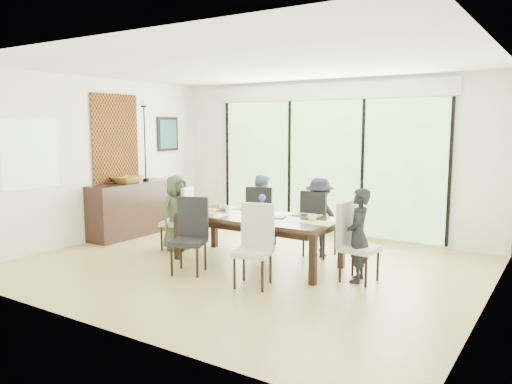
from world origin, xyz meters
The scene contains 62 objects.
floor centered at (0.00, 0.00, -0.01)m, with size 6.00×5.00×0.01m, color olive.
ceiling centered at (0.00, 0.00, 2.71)m, with size 6.00×5.00×0.01m, color white.
wall_back centered at (0.00, 2.51, 1.35)m, with size 6.00×0.02×2.70m, color white.
wall_front centered at (0.00, -2.51, 1.35)m, with size 6.00×0.02×2.70m, color beige.
wall_left centered at (-3.01, 0.00, 1.35)m, with size 0.02×5.00×2.70m, color white.
wall_right centered at (3.01, 0.00, 1.35)m, with size 0.02×5.00×2.70m, color silver.
glass_doors centered at (0.00, 2.47, 1.20)m, with size 4.20×0.02×2.30m, color #598C3F.
blinds_header centered at (0.00, 2.46, 2.50)m, with size 4.40×0.06×0.28m, color white.
mullion_a centered at (-2.10, 2.46, 1.20)m, with size 0.05×0.04×2.30m, color black.
mullion_b centered at (-0.70, 2.46, 1.20)m, with size 0.05×0.04×2.30m, color black.
mullion_c centered at (0.70, 2.46, 1.20)m, with size 0.05×0.04×2.30m, color black.
mullion_d centered at (2.10, 2.46, 1.20)m, with size 0.05×0.04×2.30m, color black.
side_window centered at (-2.97, -1.20, 1.50)m, with size 0.02×0.90×1.00m, color #8CAD7F.
deck centered at (0.00, 3.40, -0.05)m, with size 6.00×1.80×0.10m, color #4F3322.
rail_top centered at (0.00, 4.20, 0.55)m, with size 6.00×0.08×0.06m, color brown.
foliage_left centered at (-1.80, 5.20, 1.44)m, with size 3.20×3.20×3.20m, color #14380F.
foliage_mid centered at (0.40, 5.80, 1.80)m, with size 4.00×4.00×4.00m, color #14380F.
foliage_right centered at (2.20, 5.00, 1.26)m, with size 2.80×2.80×2.80m, color #14380F.
foliage_far centered at (-0.60, 6.50, 1.62)m, with size 3.60×3.60×3.60m, color #14380F.
table_top centered at (0.05, 0.20, 0.65)m, with size 2.16×0.99×0.05m, color black.
table_apron centered at (0.05, 0.20, 0.57)m, with size 1.98×0.81×0.09m, color black.
table_leg_fl centered at (-1.03, -0.23, 0.31)m, with size 0.08×0.08×0.62m, color black.
table_leg_fr centered at (1.13, -0.23, 0.31)m, with size 0.08×0.08×0.62m, color black.
table_leg_bl centered at (-1.03, 0.63, 0.31)m, with size 0.08×0.08×0.62m, color black.
table_leg_br centered at (1.13, 0.63, 0.31)m, with size 0.08×0.08×0.62m, color black.
chair_left_end centered at (-1.45, 0.20, 0.50)m, with size 0.41×0.41×0.99m, color beige, non-canonical shape.
chair_right_end centered at (1.55, 0.20, 0.50)m, with size 0.41×0.41×0.99m, color beige, non-canonical shape.
chair_far_left centered at (-0.40, 1.05, 0.50)m, with size 0.41×0.41×0.99m, color black, non-canonical shape.
chair_far_right centered at (0.60, 1.05, 0.50)m, with size 0.41×0.41×0.99m, color black, non-canonical shape.
chair_near_left centered at (-0.45, -0.67, 0.50)m, with size 0.41×0.41×0.99m, color black, non-canonical shape.
chair_near_right centered at (0.55, -0.67, 0.50)m, with size 0.41×0.41×0.99m, color beige, non-canonical shape.
person_left_end centered at (-1.43, 0.20, 0.58)m, with size 0.54×0.34×1.16m, color #3B4C33.
person_right_end centered at (1.53, 0.20, 0.58)m, with size 0.54×0.34×1.16m, color black.
person_far_left centered at (-0.40, 1.03, 0.58)m, with size 0.54×0.34×1.16m, color #7C91B4.
person_far_right centered at (0.60, 1.03, 0.58)m, with size 0.54×0.34×1.16m, color #231D2C.
placemat_left centered at (-0.90, 0.20, 0.68)m, with size 0.40×0.29×0.01m, color #8FAA3C.
placemat_right centered at (1.00, 0.20, 0.68)m, with size 0.40×0.29×0.01m, color #8EBA42.
placemat_far_l centered at (-0.40, 0.60, 0.68)m, with size 0.40×0.29×0.01m, color #9DBA42.
placemat_far_r centered at (0.60, 0.60, 0.68)m, with size 0.40×0.29×0.01m, color #8FA139.
placemat_paper centered at (-0.50, -0.10, 0.68)m, with size 0.40×0.29×0.01m, color white.
tablet_far_l centered at (-0.30, 0.55, 0.69)m, with size 0.23×0.16×0.01m, color black.
tablet_far_r centered at (0.55, 0.55, 0.69)m, with size 0.22×0.15×0.01m, color black.
papers centered at (0.75, 0.15, 0.68)m, with size 0.27×0.20×0.00m, color white.
platter_base centered at (-0.50, -0.10, 0.69)m, with size 0.23×0.23×0.02m, color white.
platter_snacks centered at (-0.50, -0.10, 0.71)m, with size 0.18×0.18×0.01m, color #C28416.
vase centered at (0.10, 0.25, 0.73)m, with size 0.07×0.07×0.11m, color silver.
hyacinth_stems centered at (0.10, 0.25, 0.84)m, with size 0.04×0.04×0.14m, color #337226.
hyacinth_blooms centered at (0.10, 0.25, 0.93)m, with size 0.10×0.10×0.10m, color #4F48B4.
laptop centered at (-0.80, 0.10, 0.69)m, with size 0.30×0.19×0.02m, color silver.
cup_a centered at (-0.65, 0.35, 0.72)m, with size 0.11×0.11×0.09m, color white.
cup_b centered at (0.20, 0.10, 0.72)m, with size 0.09×0.09×0.08m, color white.
cup_c centered at (0.85, 0.30, 0.72)m, with size 0.11×0.11×0.09m, color white.
book centered at (0.30, 0.25, 0.68)m, with size 0.15×0.20×0.02m, color white.
sideboard centered at (-2.76, 0.53, 0.47)m, with size 0.47×1.66×0.93m, color black.
bowl centered at (-2.76, 0.43, 0.99)m, with size 0.49×0.49×0.12m, color olive.
candlestick_base centered at (-2.76, 0.88, 0.95)m, with size 0.10×0.10×0.04m, color black.
candlestick_shaft centered at (-2.76, 0.88, 1.61)m, with size 0.02×0.02×1.29m, color black.
candlestick_pan centered at (-2.76, 0.88, 2.25)m, with size 0.10×0.10×0.03m, color black.
candle centered at (-2.76, 0.88, 2.31)m, with size 0.04×0.04×0.10m, color silver.
tapestry centered at (-2.97, 0.40, 1.70)m, with size 0.02×1.00×1.50m, color brown.
art_frame centered at (-2.97, 1.70, 1.75)m, with size 0.03×0.55×0.65m, color black.
art_canvas centered at (-2.95, 1.70, 1.75)m, with size 0.01×0.45×0.55m, color #184B4F.
Camera 1 is at (3.72, -5.51, 1.92)m, focal length 35.00 mm.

